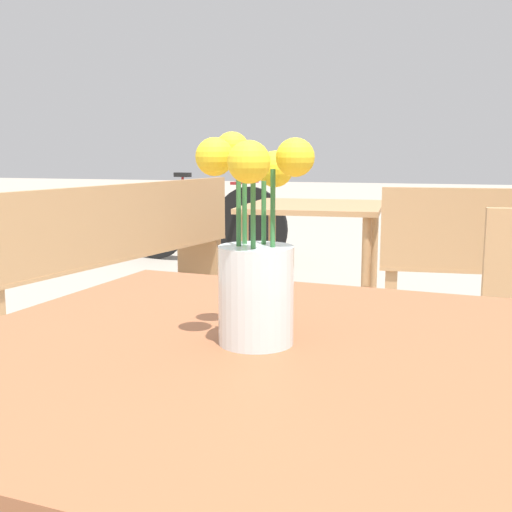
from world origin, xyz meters
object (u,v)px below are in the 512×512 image
table_front (229,411)px  table_back (314,221)px  bicycle (201,223)px  flower_vase (255,268)px  bench_middle (121,249)px

table_front → table_back: size_ratio=1.09×
bicycle → flower_vase: bearing=-67.8°
table_front → bicycle: (-1.84, 4.61, -0.27)m
table_back → bench_middle: bearing=-149.5°
table_front → table_back: table_front is taller
table_back → bicycle: 2.17m
bicycle → table_back: bearing=-50.2°
table_front → flower_vase: bearing=10.3°
table_front → bench_middle: bearing=121.5°
table_front → flower_vase: (0.04, 0.01, 0.22)m
table_front → table_back: (-0.46, 2.95, -0.04)m
table_front → bench_middle: (-1.45, 2.37, -0.17)m
flower_vase → bicycle: bearing=112.2°
flower_vase → bench_middle: size_ratio=0.15×
table_front → bicycle: size_ratio=0.57×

